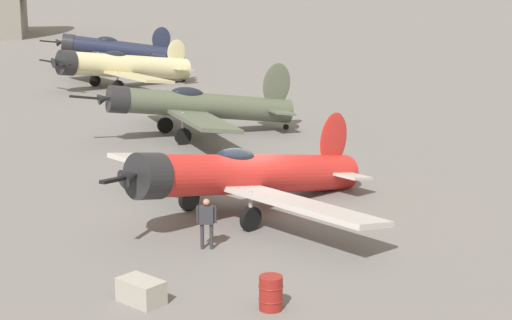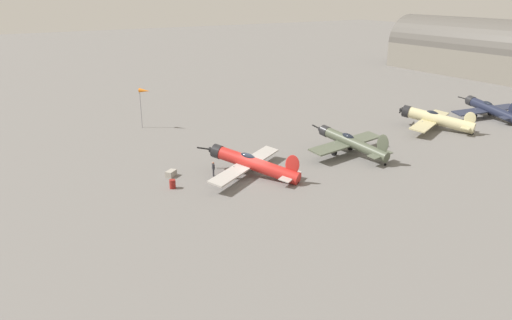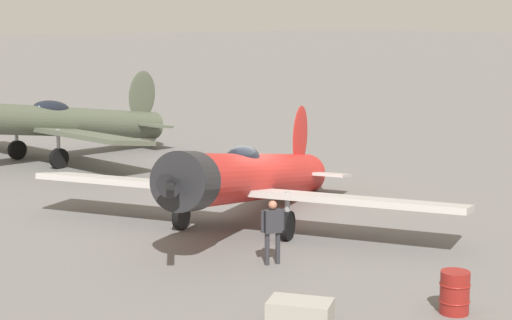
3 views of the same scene
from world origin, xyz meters
name	(u,v)px [view 1 (image 1 of 3)]	position (x,y,z in m)	size (l,w,h in m)	color
ground_plane	(256,210)	(0.00, 0.00, 0.00)	(400.00, 400.00, 0.00)	slate
airplane_foreground	(245,175)	(0.43, 0.26, 1.35)	(10.13, 11.59, 3.21)	red
airplane_mid_apron	(196,105)	(0.23, -12.96, 1.57)	(11.21, 11.26, 3.56)	#4C5442
airplane_far_line	(121,66)	(2.83, -30.54, 1.45)	(10.48, 12.29, 3.12)	beige
airplane_outer_stand	(112,49)	(2.82, -42.48, 1.44)	(10.59, 12.14, 3.30)	#1E2338
ground_crew_mechanic	(207,219)	(2.34, 3.73, 0.96)	(0.60, 0.32, 1.58)	#2D2D33
equipment_crate	(141,291)	(4.63, 7.47, 0.31)	(1.29, 1.40, 0.62)	#9E998E
fuel_drum	(271,293)	(1.49, 8.60, 0.44)	(0.63, 0.63, 0.88)	maroon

